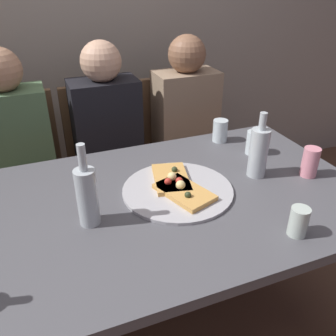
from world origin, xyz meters
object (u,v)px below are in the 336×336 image
at_px(tumbler_near, 254,143).
at_px(guest_in_sweater, 18,160).
at_px(pizza_tray, 178,190).
at_px(tumbler_far, 220,131).
at_px(soda_can, 310,162).
at_px(beer_bottle, 87,195).
at_px(chair_middle, 107,154).
at_px(chair_right, 181,141).
at_px(guest_in_beanie, 112,144).
at_px(wine_bottle, 259,152).
at_px(chair_left, 22,168).
at_px(pizza_slice_extra, 184,191).
at_px(guest_by_wall, 191,132).
at_px(pizza_slice_last, 171,178).
at_px(dining_table, 152,216).
at_px(wine_glass, 299,222).

relative_size(tumbler_near, guest_in_sweater, 0.09).
bearing_deg(pizza_tray, tumbler_near, 20.82).
bearing_deg(tumbler_far, soda_can, -68.01).
bearing_deg(beer_bottle, pizza_tray, 11.00).
relative_size(chair_middle, chair_right, 1.00).
bearing_deg(guest_in_beanie, pizza_tray, 97.89).
relative_size(wine_bottle, chair_right, 0.30).
relative_size(pizza_tray, chair_right, 0.47).
xyz_separation_m(chair_left, chair_middle, (0.48, 0.00, 0.00)).
bearing_deg(pizza_slice_extra, guest_by_wall, 62.90).
height_order(pizza_slice_last, beer_bottle, beer_bottle).
bearing_deg(soda_can, chair_right, 99.95).
height_order(chair_left, guest_in_sweater, guest_in_sweater).
distance_m(guest_in_sweater, guest_by_wall, 0.95).
distance_m(pizza_slice_last, guest_in_sweater, 0.85).
bearing_deg(guest_in_sweater, chair_right, -170.96).
relative_size(beer_bottle, soda_can, 2.36).
xyz_separation_m(dining_table, guest_in_beanie, (0.02, 0.71, -0.02)).
distance_m(tumbler_far, guest_in_sweater, 1.01).
distance_m(beer_bottle, guest_in_sweater, 0.81).
distance_m(pizza_tray, wine_bottle, 0.36).
bearing_deg(dining_table, soda_can, -5.36).
bearing_deg(guest_in_sweater, tumbler_near, 152.85).
bearing_deg(wine_glass, guest_by_wall, 83.18).
xyz_separation_m(chair_left, guest_in_beanie, (0.48, -0.15, 0.13)).
bearing_deg(guest_in_beanie, chair_left, -17.66).
bearing_deg(chair_middle, guest_by_wall, 162.37).
bearing_deg(tumbler_near, pizza_tray, -159.18).
relative_size(pizza_slice_last, guest_in_sweater, 0.21).
distance_m(pizza_slice_last, chair_middle, 0.82).
xyz_separation_m(pizza_slice_last, chair_right, (0.38, 0.78, -0.24)).
height_order(pizza_slice_extra, guest_in_sweater, guest_in_sweater).
relative_size(pizza_slice_extra, beer_bottle, 0.87).
bearing_deg(beer_bottle, pizza_slice_extra, 4.36).
bearing_deg(chair_left, pizza_slice_extra, 123.31).
bearing_deg(chair_right, chair_left, 0.00).
relative_size(soda_can, guest_by_wall, 0.10).
xyz_separation_m(tumbler_near, guest_in_beanie, (-0.54, 0.52, -0.14)).
xyz_separation_m(dining_table, pizza_slice_last, (0.11, 0.09, 0.10)).
xyz_separation_m(wine_glass, guest_by_wall, (0.13, 1.06, -0.14)).
xyz_separation_m(pizza_slice_extra, wine_bottle, (0.34, 0.04, 0.08)).
xyz_separation_m(pizza_slice_extra, tumbler_near, (0.44, 0.21, 0.03)).
distance_m(soda_can, guest_in_beanie, 1.01).
distance_m(pizza_slice_extra, wine_bottle, 0.35).
height_order(tumbler_far, soda_can, soda_can).
height_order(wine_glass, soda_can, soda_can).
height_order(pizza_tray, soda_can, soda_can).
bearing_deg(pizza_slice_extra, beer_bottle, -175.64).
bearing_deg(tumbler_far, wine_glass, -99.18).
bearing_deg(chair_middle, tumbler_near, 128.76).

